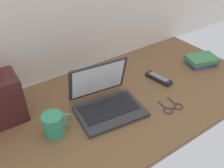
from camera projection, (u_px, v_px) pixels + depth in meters
The scene contains 6 objects.
desk at pixel (119, 102), 1.28m from camera, with size 1.60×0.76×0.03m.
laptop at pixel (106, 100), 1.20m from camera, with size 0.34×0.31×0.21m.
coffee_mug at pixel (54, 124), 1.06m from camera, with size 0.13×0.09×0.10m.
remote_control_near at pixel (159, 78), 1.41m from camera, with size 0.07×0.17×0.02m.
eyeglasses at pixel (173, 108), 1.22m from camera, with size 0.12×0.11×0.01m.
book_stack at pixel (201, 60), 1.56m from camera, with size 0.21×0.18×0.05m.
Camera 1 is at (-0.60, -0.79, 0.83)m, focal length 39.92 mm.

